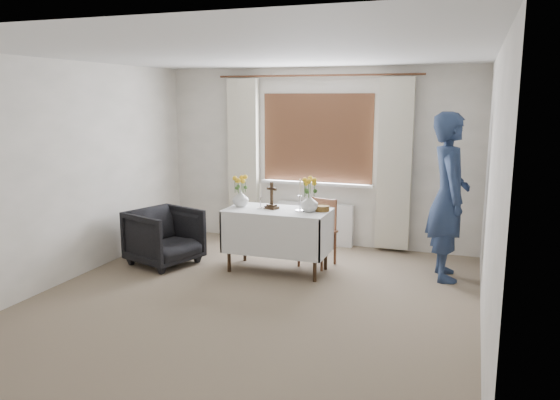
% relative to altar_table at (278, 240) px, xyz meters
% --- Properties ---
extents(ground, '(5.00, 5.00, 0.00)m').
position_rel_altar_table_xyz_m(ground, '(0.09, -1.08, -0.38)').
color(ground, '#7E6E57').
rests_on(ground, ground).
extents(altar_table, '(1.24, 0.64, 0.76)m').
position_rel_altar_table_xyz_m(altar_table, '(0.00, 0.00, 0.00)').
color(altar_table, silver).
rests_on(altar_table, ground).
extents(wooden_chair, '(0.47, 0.47, 0.84)m').
position_rel_altar_table_xyz_m(wooden_chair, '(0.39, 0.37, 0.04)').
color(wooden_chair, brown).
rests_on(wooden_chair, ground).
extents(armchair, '(0.98, 0.97, 0.71)m').
position_rel_altar_table_xyz_m(armchair, '(-1.44, -0.23, -0.03)').
color(armchair, black).
rests_on(armchair, ground).
extents(person, '(0.60, 0.79, 1.93)m').
position_rel_altar_table_xyz_m(person, '(1.93, 0.42, 0.59)').
color(person, navy).
rests_on(person, ground).
extents(radiator, '(1.10, 0.10, 0.60)m').
position_rel_altar_table_xyz_m(radiator, '(0.09, 1.34, -0.08)').
color(radiator, silver).
rests_on(radiator, ground).
extents(wooden_cross, '(0.18, 0.16, 0.33)m').
position_rel_altar_table_xyz_m(wooden_cross, '(-0.08, 0.02, 0.55)').
color(wooden_cross, black).
rests_on(wooden_cross, altar_table).
extents(candlestick_left, '(0.12, 0.12, 0.31)m').
position_rel_altar_table_xyz_m(candlestick_left, '(-0.21, -0.02, 0.54)').
color(candlestick_left, white).
rests_on(candlestick_left, altar_table).
extents(candlestick_right, '(0.11, 0.11, 0.38)m').
position_rel_altar_table_xyz_m(candlestick_right, '(0.28, 0.01, 0.57)').
color(candlestick_right, white).
rests_on(candlestick_right, altar_table).
extents(flower_vase_left, '(0.25, 0.25, 0.21)m').
position_rel_altar_table_xyz_m(flower_vase_left, '(-0.50, 0.03, 0.48)').
color(flower_vase_left, silver).
rests_on(flower_vase_left, altar_table).
extents(flower_vase_right, '(0.26, 0.26, 0.21)m').
position_rel_altar_table_xyz_m(flower_vase_right, '(0.39, 0.02, 0.49)').
color(flower_vase_right, silver).
rests_on(flower_vase_right, altar_table).
extents(wicker_basket, '(0.20, 0.20, 0.07)m').
position_rel_altar_table_xyz_m(wicker_basket, '(0.52, 0.10, 0.41)').
color(wicker_basket, brown).
rests_on(wicker_basket, altar_table).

